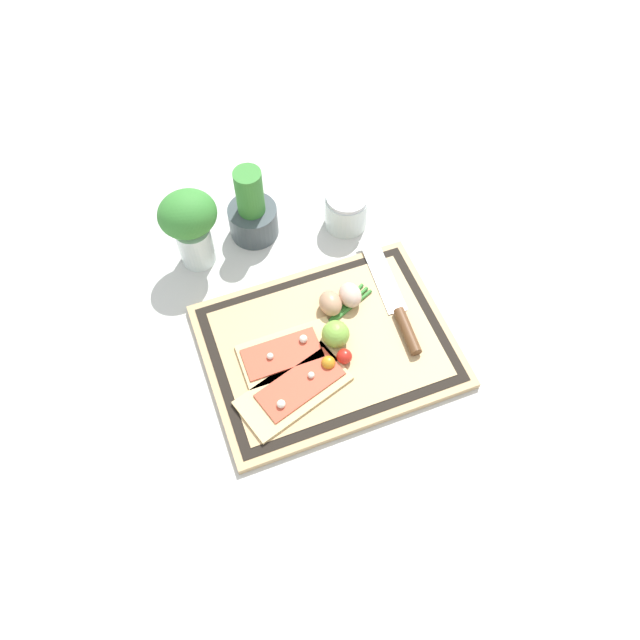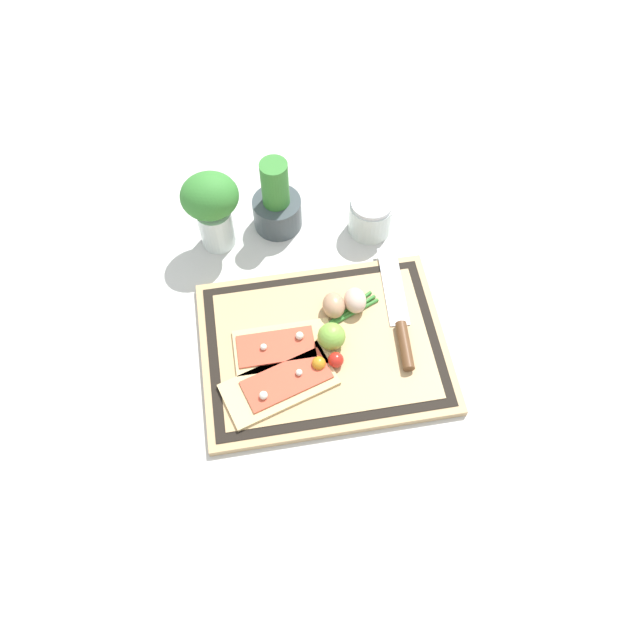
{
  "view_description": "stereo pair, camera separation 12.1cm",
  "coord_description": "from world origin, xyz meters",
  "px_view_note": "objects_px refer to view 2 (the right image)",
  "views": [
    {
      "loc": [
        -0.22,
        -0.54,
        1.07
      ],
      "look_at": [
        0.0,
        0.05,
        0.04
      ],
      "focal_mm": 35.0,
      "sensor_mm": 36.0,
      "label": 1
    },
    {
      "loc": [
        -0.1,
        -0.57,
        1.07
      ],
      "look_at": [
        0.0,
        0.05,
        0.04
      ],
      "focal_mm": 35.0,
      "sensor_mm": 36.0,
      "label": 2
    }
  ],
  "objects_px": {
    "pizza_slice_far": "(282,347)",
    "knife": "(401,325)",
    "herb_pot": "(277,204)",
    "sauce_jar": "(370,217)",
    "lime": "(332,338)",
    "cherry_tomato_red": "(336,360)",
    "pizza_slice_near": "(281,383)",
    "cherry_tomato_yellow": "(319,363)",
    "egg_brown": "(334,305)",
    "egg_pink": "(355,300)",
    "herb_glass": "(212,206)"
  },
  "relations": [
    {
      "from": "pizza_slice_near",
      "to": "lime",
      "type": "distance_m",
      "value": 0.13
    },
    {
      "from": "cherry_tomato_yellow",
      "to": "sauce_jar",
      "type": "height_order",
      "value": "sauce_jar"
    },
    {
      "from": "herb_glass",
      "to": "pizza_slice_far",
      "type": "bearing_deg",
      "value": -71.51
    },
    {
      "from": "egg_pink",
      "to": "lime",
      "type": "relative_size",
      "value": 1.01
    },
    {
      "from": "egg_pink",
      "to": "sauce_jar",
      "type": "distance_m",
      "value": 0.22
    },
    {
      "from": "pizza_slice_near",
      "to": "lime",
      "type": "xyz_separation_m",
      "value": [
        0.11,
        0.07,
        0.02
      ]
    },
    {
      "from": "herb_pot",
      "to": "cherry_tomato_red",
      "type": "bearing_deg",
      "value": -80.65
    },
    {
      "from": "pizza_slice_far",
      "to": "lime",
      "type": "height_order",
      "value": "lime"
    },
    {
      "from": "knife",
      "to": "cherry_tomato_red",
      "type": "height_order",
      "value": "cherry_tomato_red"
    },
    {
      "from": "pizza_slice_far",
      "to": "cherry_tomato_red",
      "type": "xyz_separation_m",
      "value": [
        0.1,
        -0.05,
        0.01
      ]
    },
    {
      "from": "egg_brown",
      "to": "cherry_tomato_red",
      "type": "bearing_deg",
      "value": -98.19
    },
    {
      "from": "cherry_tomato_red",
      "to": "cherry_tomato_yellow",
      "type": "relative_size",
      "value": 1.11
    },
    {
      "from": "pizza_slice_far",
      "to": "cherry_tomato_red",
      "type": "height_order",
      "value": "cherry_tomato_red"
    },
    {
      "from": "pizza_slice_near",
      "to": "herb_glass",
      "type": "relative_size",
      "value": 1.2
    },
    {
      "from": "pizza_slice_near",
      "to": "cherry_tomato_yellow",
      "type": "relative_size",
      "value": 8.54
    },
    {
      "from": "knife",
      "to": "sauce_jar",
      "type": "xyz_separation_m",
      "value": [
        -0.0,
        0.27,
        0.01
      ]
    },
    {
      "from": "egg_brown",
      "to": "herb_glass",
      "type": "distance_m",
      "value": 0.32
    },
    {
      "from": "knife",
      "to": "herb_glass",
      "type": "height_order",
      "value": "herb_glass"
    },
    {
      "from": "knife",
      "to": "sauce_jar",
      "type": "bearing_deg",
      "value": 91.02
    },
    {
      "from": "cherry_tomato_red",
      "to": "herb_pot",
      "type": "relative_size",
      "value": 0.17
    },
    {
      "from": "pizza_slice_far",
      "to": "egg_pink",
      "type": "bearing_deg",
      "value": 24.22
    },
    {
      "from": "herb_pot",
      "to": "sauce_jar",
      "type": "height_order",
      "value": "herb_pot"
    },
    {
      "from": "cherry_tomato_yellow",
      "to": "sauce_jar",
      "type": "distance_m",
      "value": 0.37
    },
    {
      "from": "pizza_slice_far",
      "to": "knife",
      "type": "relative_size",
      "value": 0.65
    },
    {
      "from": "egg_brown",
      "to": "cherry_tomato_yellow",
      "type": "distance_m",
      "value": 0.13
    },
    {
      "from": "lime",
      "to": "herb_pot",
      "type": "bearing_deg",
      "value": 100.42
    },
    {
      "from": "herb_pot",
      "to": "sauce_jar",
      "type": "xyz_separation_m",
      "value": [
        0.2,
        -0.05,
        -0.03
      ]
    },
    {
      "from": "herb_glass",
      "to": "egg_brown",
      "type": "bearing_deg",
      "value": -47.47
    },
    {
      "from": "pizza_slice_near",
      "to": "cherry_tomato_red",
      "type": "xyz_separation_m",
      "value": [
        0.11,
        0.03,
        0.01
      ]
    },
    {
      "from": "cherry_tomato_yellow",
      "to": "herb_glass",
      "type": "bearing_deg",
      "value": 115.03
    },
    {
      "from": "cherry_tomato_yellow",
      "to": "herb_pot",
      "type": "bearing_deg",
      "value": 94.41
    },
    {
      "from": "knife",
      "to": "herb_glass",
      "type": "bearing_deg",
      "value": 139.14
    },
    {
      "from": "cherry_tomato_yellow",
      "to": "herb_pot",
      "type": "height_order",
      "value": "herb_pot"
    },
    {
      "from": "pizza_slice_far",
      "to": "herb_glass",
      "type": "relative_size",
      "value": 1.0
    },
    {
      "from": "pizza_slice_near",
      "to": "pizza_slice_far",
      "type": "bearing_deg",
      "value": 80.45
    },
    {
      "from": "egg_brown",
      "to": "cherry_tomato_red",
      "type": "xyz_separation_m",
      "value": [
        -0.02,
        -0.12,
        -0.01
      ]
    },
    {
      "from": "pizza_slice_far",
      "to": "herb_glass",
      "type": "height_order",
      "value": "herb_glass"
    },
    {
      "from": "knife",
      "to": "cherry_tomato_red",
      "type": "distance_m",
      "value": 0.15
    },
    {
      "from": "egg_pink",
      "to": "lime",
      "type": "height_order",
      "value": "lime"
    },
    {
      "from": "knife",
      "to": "egg_pink",
      "type": "relative_size",
      "value": 5.39
    },
    {
      "from": "egg_brown",
      "to": "cherry_tomato_yellow",
      "type": "bearing_deg",
      "value": -112.9
    },
    {
      "from": "lime",
      "to": "herb_pot",
      "type": "relative_size",
      "value": 0.3
    },
    {
      "from": "egg_pink",
      "to": "sauce_jar",
      "type": "relative_size",
      "value": 0.58
    },
    {
      "from": "knife",
      "to": "cherry_tomato_yellow",
      "type": "relative_size",
      "value": 10.98
    },
    {
      "from": "pizza_slice_near",
      "to": "pizza_slice_far",
      "type": "distance_m",
      "value": 0.08
    },
    {
      "from": "cherry_tomato_yellow",
      "to": "herb_pot",
      "type": "relative_size",
      "value": 0.15
    },
    {
      "from": "lime",
      "to": "cherry_tomato_red",
      "type": "distance_m",
      "value": 0.04
    },
    {
      "from": "knife",
      "to": "herb_pot",
      "type": "relative_size",
      "value": 1.63
    },
    {
      "from": "pizza_slice_far",
      "to": "lime",
      "type": "distance_m",
      "value": 0.1
    },
    {
      "from": "egg_pink",
      "to": "herb_pot",
      "type": "relative_size",
      "value": 0.3
    }
  ]
}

